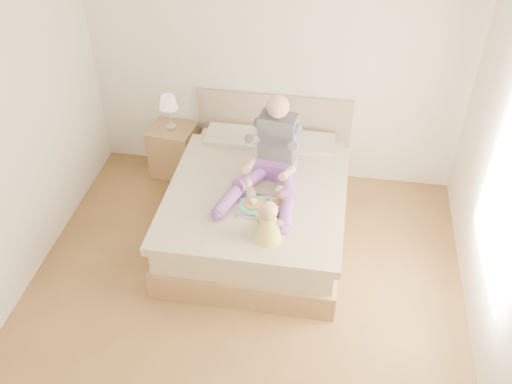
% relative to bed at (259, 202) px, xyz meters
% --- Properties ---
extents(room, '(4.02, 4.22, 2.71)m').
position_rel_bed_xyz_m(room, '(0.08, -1.08, 1.19)').
color(room, brown).
rests_on(room, ground).
extents(bed, '(1.70, 2.18, 1.00)m').
position_rel_bed_xyz_m(bed, '(0.00, 0.00, 0.00)').
color(bed, olive).
rests_on(bed, ground).
extents(nightstand, '(0.52, 0.48, 0.58)m').
position_rel_bed_xyz_m(nightstand, '(-1.12, 0.79, -0.03)').
color(nightstand, olive).
rests_on(nightstand, ground).
extents(lamp, '(0.20, 0.20, 0.41)m').
position_rel_bed_xyz_m(lamp, '(-1.13, 0.79, 0.58)').
color(lamp, silver).
rests_on(lamp, nightstand).
extents(adult, '(0.74, 1.10, 0.88)m').
position_rel_bed_xyz_m(adult, '(0.12, -0.00, 0.55)').
color(adult, '#753E9B').
rests_on(adult, bed).
extents(tray, '(0.44, 0.35, 0.13)m').
position_rel_bed_xyz_m(tray, '(0.10, -0.42, 0.32)').
color(tray, silver).
rests_on(tray, bed).
extents(baby, '(0.27, 0.36, 0.40)m').
position_rel_bed_xyz_m(baby, '(0.20, -0.81, 0.46)').
color(baby, '#DFC846').
rests_on(baby, bed).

